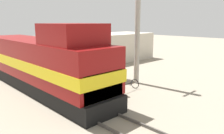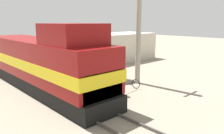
% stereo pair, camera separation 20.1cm
% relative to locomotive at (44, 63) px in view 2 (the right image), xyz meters
% --- Properties ---
extents(ground_plane, '(120.00, 120.00, 0.00)m').
position_rel_locomotive_xyz_m(ground_plane, '(0.00, -2.50, -1.99)').
color(ground_plane, gray).
extents(rail_near, '(0.08, 42.70, 0.15)m').
position_rel_locomotive_xyz_m(rail_near, '(-0.72, -2.50, -1.92)').
color(rail_near, '#4C4742').
rests_on(rail_near, ground_plane).
extents(rail_far, '(0.08, 42.70, 0.15)m').
position_rel_locomotive_xyz_m(rail_far, '(0.72, -2.50, -1.92)').
color(rail_far, '#4C4742').
rests_on(rail_far, ground_plane).
extents(locomotive, '(3.13, 14.82, 4.83)m').
position_rel_locomotive_xyz_m(locomotive, '(0.00, 0.00, 0.00)').
color(locomotive, black).
rests_on(locomotive, ground_plane).
extents(utility_pole, '(1.80, 0.41, 9.62)m').
position_rel_locomotive_xyz_m(utility_pole, '(6.31, -3.48, 2.88)').
color(utility_pole, '#9E998E').
rests_on(utility_pole, ground_plane).
extents(vendor_umbrella, '(1.84, 1.84, 2.38)m').
position_rel_locomotive_xyz_m(vendor_umbrella, '(5.66, -1.60, 0.18)').
color(vendor_umbrella, '#4C4C4C').
rests_on(vendor_umbrella, ground_plane).
extents(billboard_sign, '(2.51, 0.12, 3.19)m').
position_rel_locomotive_xyz_m(billboard_sign, '(4.86, 0.46, 0.39)').
color(billboard_sign, '#595959').
rests_on(billboard_sign, ground_plane).
extents(shrub_cluster, '(0.97, 0.97, 0.97)m').
position_rel_locomotive_xyz_m(shrub_cluster, '(5.07, -1.57, -1.51)').
color(shrub_cluster, '#388C38').
rests_on(shrub_cluster, ground_plane).
extents(person_bystander, '(0.34, 0.34, 1.72)m').
position_rel_locomotive_xyz_m(person_bystander, '(3.15, -4.54, -1.06)').
color(person_bystander, '#2D3347').
rests_on(person_bystander, ground_plane).
extents(bicycle, '(1.97, 0.91, 0.71)m').
position_rel_locomotive_xyz_m(bicycle, '(4.16, -4.48, -1.63)').
color(bicycle, black).
rests_on(bicycle, ground_plane).
extents(building_block_distant, '(8.22, 4.92, 3.40)m').
position_rel_locomotive_xyz_m(building_block_distant, '(13.42, 5.38, -0.29)').
color(building_block_distant, beige).
rests_on(building_block_distant, ground_plane).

